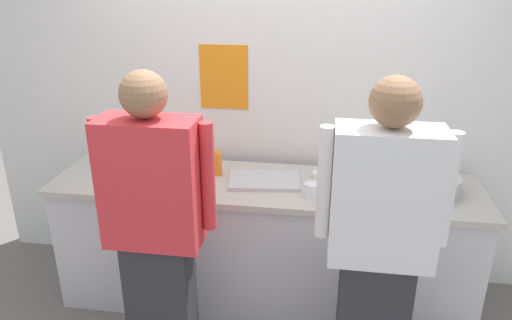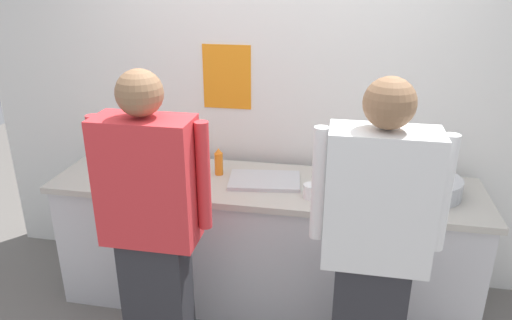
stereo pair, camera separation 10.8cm
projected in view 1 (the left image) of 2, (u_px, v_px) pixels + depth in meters
wall_back at (274, 80)px, 3.29m from camera, size 4.27×0.11×2.89m
prep_counter at (264, 242)px, 3.23m from camera, size 2.72×0.67×0.88m
chef_near_left at (155, 227)px, 2.47m from camera, size 0.63×0.24×1.73m
chef_center at (380, 244)px, 2.32m from camera, size 0.63×0.24×1.74m
plate_stack_front at (142, 175)px, 3.09m from camera, size 0.20×0.20×0.07m
mixing_bowl_steel at (427, 183)px, 2.92m from camera, size 0.39×0.39×0.11m
sheet_tray at (265, 180)px, 3.07m from camera, size 0.48×0.35×0.02m
squeeze_bottle_primary at (218, 162)px, 3.15m from camera, size 0.06×0.06×0.18m
squeeze_bottle_secondary at (167, 166)px, 3.10m from camera, size 0.06×0.06×0.18m
squeeze_bottle_spare at (183, 166)px, 3.08m from camera, size 0.05×0.05×0.19m
ramekin_orange_sauce at (163, 182)px, 3.01m from camera, size 0.09×0.09×0.05m
ramekin_green_sauce at (125, 169)px, 3.21m from camera, size 0.11×0.11×0.04m
ramekin_red_sauce at (318, 174)px, 3.14m from camera, size 0.08×0.08×0.04m
deli_cup at (312, 190)px, 2.86m from camera, size 0.09×0.09×0.09m
chefs_knife at (347, 192)px, 2.92m from camera, size 0.27×0.03×0.02m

